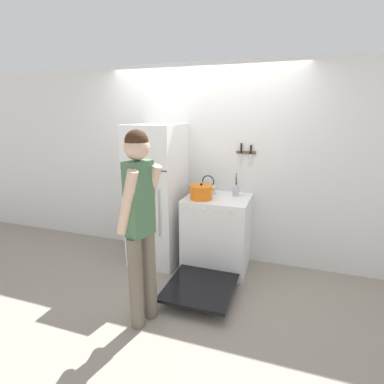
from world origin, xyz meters
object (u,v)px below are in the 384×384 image
tea_kettle (208,188)px  stove_range (216,234)px  dutch_oven_pot (201,192)px  person (140,220)px  utensil_jar (236,190)px  refrigerator (157,195)px

tea_kettle → stove_range: bearing=-46.5°
dutch_oven_pot → tea_kettle: 0.26m
tea_kettle → person: bearing=-99.6°
utensil_jar → person: bearing=-113.0°
stove_range → utensil_jar: utensil_jar is taller
dutch_oven_pot → utensil_jar: (0.37, 0.27, -0.01)m
tea_kettle → refrigerator: bearing=-165.7°
refrigerator → stove_range: size_ratio=1.28×
dutch_oven_pot → person: bearing=-101.1°
refrigerator → tea_kettle: 0.67m
refrigerator → person: size_ratio=1.00×
person → tea_kettle: bearing=8.0°
utensil_jar → dutch_oven_pot: bearing=-144.1°
dutch_oven_pot → tea_kettle: bearing=87.0°
utensil_jar → person: person is taller
refrigerator → utensil_jar: refrigerator is taller
dutch_oven_pot → person: size_ratio=0.18×
dutch_oven_pot → person: (-0.22, -1.11, 0.01)m
refrigerator → tea_kettle: size_ratio=6.97×
refrigerator → dutch_oven_pot: size_ratio=5.62×
tea_kettle → dutch_oven_pot: bearing=-93.0°
utensil_jar → tea_kettle: bearing=-179.0°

